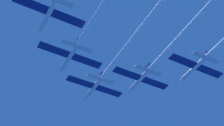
# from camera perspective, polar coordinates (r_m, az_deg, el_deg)

# --- Properties ---
(jet_lead) EXTENTS (18.99, 48.05, 3.15)m
(jet_lead) POSITION_cam_1_polar(r_m,az_deg,el_deg) (99.97, -0.18, -0.50)
(jet_lead) COLOR silver
(jet_left_wing) EXTENTS (18.99, 50.76, 3.15)m
(jet_left_wing) POSITION_cam_1_polar(r_m,az_deg,el_deg) (87.67, -3.96, 6.26)
(jet_left_wing) COLOR silver
(jet_right_wing) EXTENTS (18.99, 48.60, 3.15)m
(jet_right_wing) POSITION_cam_1_polar(r_m,az_deg,el_deg) (97.69, 8.48, 1.20)
(jet_right_wing) COLOR silver
(jet_right_outer) EXTENTS (18.99, 48.86, 3.15)m
(jet_right_outer) POSITION_cam_1_polar(r_m,az_deg,el_deg) (98.29, 18.34, 3.47)
(jet_right_outer) COLOR silver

